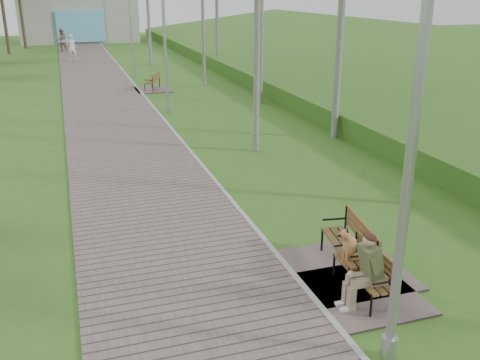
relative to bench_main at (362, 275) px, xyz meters
name	(u,v)px	position (x,y,z in m)	size (l,w,h in m)	color
walkway	(108,106)	(-2.49, 15.97, -0.37)	(3.50, 67.00, 0.04)	#665752
kerb	(150,103)	(-0.74, 15.97, -0.37)	(0.10, 67.00, 0.05)	#999993
embankment	(414,93)	(11.26, 14.47, -0.39)	(14.00, 70.00, 1.60)	#457124
building_north	(79,19)	(-2.24, 45.45, 1.60)	(10.00, 5.20, 4.00)	#9E9E99
bench_main	(362,275)	(0.00, 0.00, 0.00)	(1.62, 1.80, 1.41)	#665752
bench_second	(347,259)	(0.20, 0.81, -0.18)	(1.83, 2.04, 1.13)	#665752
bench_third	(152,86)	(-0.12, 19.07, -0.21)	(1.64, 1.82, 1.01)	#665752
lamp_post_near	(409,171)	(-0.41, -1.43, 2.21)	(0.21, 0.21, 5.56)	#9C9EA3
lamp_post_second	(166,55)	(-0.34, 14.06, 1.81)	(0.18, 0.18, 4.70)	#9C9EA3
lamp_post_third	(132,39)	(-0.47, 23.00, 1.67)	(0.17, 0.17, 4.41)	#9C9EA3
lamp_post_far	(106,19)	(-0.62, 36.84, 1.96)	(0.19, 0.19, 5.04)	#9C9EA3
pedestrian_near	(71,48)	(-3.39, 31.56, 0.48)	(0.63, 0.42, 1.74)	silver
pedestrian_far	(62,40)	(-3.94, 37.35, 0.47)	(0.83, 0.65, 1.72)	gray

